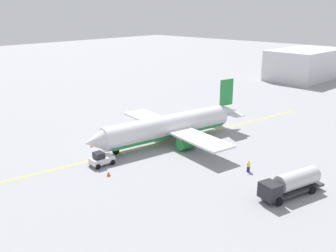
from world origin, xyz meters
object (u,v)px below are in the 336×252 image
airplane (170,127)px  refueling_worker (248,166)px  safety_cone_nose (91,145)px  safety_cone_wingtip (109,174)px  fuel_tanker (291,183)px  pushback_tug (101,159)px

airplane → refueling_worker: bearing=83.8°
safety_cone_nose → refueling_worker: bearing=110.5°
safety_cone_nose → safety_cone_wingtip: bearing=64.7°
fuel_tanker → safety_cone_nose: size_ratio=18.01×
pushback_tug → refueling_worker: size_ratio=2.23×
airplane → refueling_worker: (1.92, 17.60, -1.99)m
fuel_tanker → refueling_worker: bearing=-108.6°
safety_cone_wingtip → airplane: bearing=-168.1°
fuel_tanker → safety_cone_wingtip: 25.28m
fuel_tanker → safety_cone_wingtip: size_ratio=14.59×
airplane → fuel_tanker: (4.60, 25.55, -1.09)m
fuel_tanker → safety_cone_nose: 34.40m
airplane → safety_cone_wingtip: (17.07, 3.60, -2.46)m
airplane → safety_cone_nose: bearing=-35.1°
airplane → pushback_tug: airplane is taller
fuel_tanker → pushback_tug: 28.04m
airplane → safety_cone_nose: (11.54, -8.11, -2.53)m
pushback_tug → safety_cone_nose: bearing=-115.9°
fuel_tanker → pushback_tug: bearing=-67.5°
safety_cone_wingtip → refueling_worker: bearing=137.3°
pushback_tug → fuel_tanker: bearing=112.5°
pushback_tug → safety_cone_wingtip: bearing=66.1°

